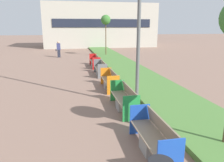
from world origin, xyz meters
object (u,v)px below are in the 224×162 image
bench_red_frame (95,62)px  sapling_tree_far (106,20)px  bench_blue_frame (153,139)px  bench_green_frame (124,100)px  bench_orange_frame (110,82)px  bench_grey_frame (101,70)px  pedestrian_walking (59,49)px

bench_red_frame → sapling_tree_far: sapling_tree_far is taller
bench_blue_frame → bench_green_frame: size_ratio=0.93×
bench_orange_frame → bench_grey_frame: 3.45m
bench_green_frame → bench_orange_frame: bearing=90.0°
bench_green_frame → bench_red_frame: size_ratio=0.94×
bench_blue_frame → bench_grey_frame: (0.00, 9.64, 0.00)m
pedestrian_walking → sapling_tree_far: bearing=0.2°
bench_grey_frame → pedestrian_walking: size_ratio=1.27×
bench_orange_frame → pedestrian_walking: (-3.15, 12.99, 0.51)m
bench_blue_frame → pedestrian_walking: 19.45m
bench_red_frame → pedestrian_walking: (-3.16, 6.36, 0.50)m
bench_orange_frame → bench_red_frame: (0.00, 6.63, 0.01)m
bench_red_frame → sapling_tree_far: (1.97, 6.38, 3.48)m
bench_orange_frame → sapling_tree_far: size_ratio=0.49×
bench_red_frame → sapling_tree_far: size_ratio=0.56×
bench_orange_frame → bench_red_frame: size_ratio=0.88×
bench_orange_frame → bench_red_frame: bearing=90.0°
sapling_tree_far → pedestrian_walking: sapling_tree_far is taller
bench_red_frame → sapling_tree_far: bearing=72.8°
bench_blue_frame → bench_green_frame: (0.00, 3.11, 0.00)m
bench_grey_frame → sapling_tree_far: 10.37m
sapling_tree_far → bench_grey_frame: bearing=-101.7°
bench_blue_frame → bench_red_frame: bearing=90.0°
bench_orange_frame → bench_grey_frame: bearing=90.0°
bench_green_frame → sapling_tree_far: size_ratio=0.52×
bench_grey_frame → sapling_tree_far: (1.98, 9.56, 3.49)m
bench_orange_frame → bench_red_frame: 6.63m
pedestrian_walking → bench_grey_frame: bearing=-71.7°
bench_blue_frame → sapling_tree_far: 19.62m
bench_orange_frame → bench_green_frame: bearing=-90.0°
bench_red_frame → pedestrian_walking: size_ratio=1.44×
bench_orange_frame → bench_blue_frame: bearing=-90.0°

